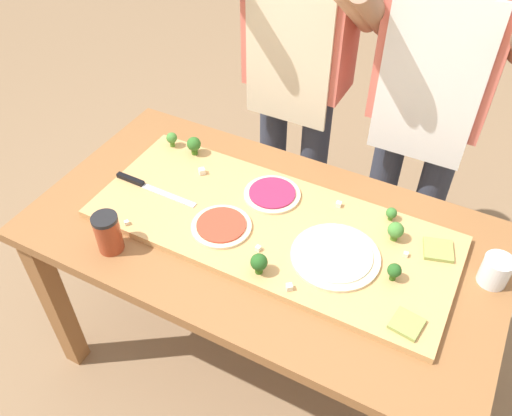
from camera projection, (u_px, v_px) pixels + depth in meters
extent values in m
plane|color=#896B4C|center=(262.00, 358.00, 2.23)|extent=(8.00, 8.00, 0.00)
cube|color=brown|center=(56.00, 303.00, 1.99)|extent=(0.07, 0.07, 0.74)
cube|color=brown|center=(163.00, 193.00, 2.44)|extent=(0.07, 0.07, 0.74)
cube|color=brown|center=(471.00, 309.00, 1.97)|extent=(0.07, 0.07, 0.74)
cube|color=brown|center=(264.00, 234.00, 1.71)|extent=(1.51, 0.82, 0.04)
cube|color=tan|center=(271.00, 226.00, 1.69)|extent=(1.16, 0.48, 0.02)
cube|color=#B7BABF|center=(169.00, 195.00, 1.78)|extent=(0.21, 0.03, 0.00)
cube|color=black|center=(131.00, 179.00, 1.83)|extent=(0.11, 0.02, 0.02)
cylinder|color=beige|center=(335.00, 256.00, 1.58)|extent=(0.27, 0.27, 0.01)
cylinder|color=silver|center=(336.00, 254.00, 1.57)|extent=(0.22, 0.22, 0.01)
cylinder|color=beige|center=(272.00, 195.00, 1.78)|extent=(0.19, 0.19, 0.01)
cylinder|color=#9E234C|center=(272.00, 193.00, 1.77)|extent=(0.16, 0.16, 0.01)
cylinder|color=beige|center=(221.00, 226.00, 1.67)|extent=(0.19, 0.19, 0.01)
cylinder|color=#BC3D28|center=(221.00, 225.00, 1.66)|extent=(0.16, 0.16, 0.01)
cube|color=#899E4C|center=(407.00, 324.00, 1.40)|extent=(0.09, 0.09, 0.01)
cube|color=#899E4C|center=(438.00, 250.00, 1.60)|extent=(0.11, 0.11, 0.01)
cylinder|color=#366618|center=(195.00, 151.00, 1.94)|extent=(0.02, 0.02, 0.03)
sphere|color=#2D6623|center=(194.00, 144.00, 1.92)|extent=(0.05, 0.05, 0.05)
cylinder|color=#487A23|center=(394.00, 236.00, 1.63)|extent=(0.02, 0.02, 0.02)
sphere|color=#427F33|center=(396.00, 230.00, 1.61)|extent=(0.05, 0.05, 0.05)
cylinder|color=#3F7220|center=(390.00, 217.00, 1.69)|extent=(0.02, 0.02, 0.02)
sphere|color=#38752D|center=(391.00, 213.00, 1.68)|extent=(0.04, 0.04, 0.04)
cylinder|color=#2C5915|center=(393.00, 276.00, 1.51)|extent=(0.02, 0.02, 0.02)
sphere|color=#23561E|center=(394.00, 270.00, 1.50)|extent=(0.04, 0.04, 0.04)
cylinder|color=#2C5915|center=(259.00, 269.00, 1.53)|extent=(0.02, 0.02, 0.03)
sphere|color=#23561E|center=(259.00, 262.00, 1.51)|extent=(0.05, 0.05, 0.05)
cylinder|color=#487A23|center=(172.00, 144.00, 1.97)|extent=(0.02, 0.02, 0.02)
sphere|color=#427F33|center=(172.00, 138.00, 1.96)|extent=(0.04, 0.04, 0.04)
cube|color=white|center=(202.00, 171.00, 1.86)|extent=(0.03, 0.03, 0.02)
cube|color=silver|center=(406.00, 254.00, 1.58)|extent=(0.02, 0.02, 0.01)
cube|color=silver|center=(127.00, 223.00, 1.68)|extent=(0.02, 0.02, 0.01)
cube|color=silver|center=(258.00, 248.00, 1.60)|extent=(0.02, 0.02, 0.01)
cube|color=white|center=(339.00, 204.00, 1.74)|extent=(0.02, 0.02, 0.02)
cube|color=silver|center=(289.00, 287.00, 1.49)|extent=(0.02, 0.02, 0.02)
cylinder|color=white|center=(495.00, 271.00, 1.51)|extent=(0.08, 0.08, 0.09)
cylinder|color=white|center=(493.00, 275.00, 1.53)|extent=(0.07, 0.07, 0.05)
cylinder|color=#99381E|center=(108.00, 234.00, 1.60)|extent=(0.08, 0.08, 0.12)
cylinder|color=black|center=(104.00, 219.00, 1.55)|extent=(0.08, 0.08, 0.01)
cylinder|color=#333847|center=(273.00, 164.00, 2.47)|extent=(0.12, 0.12, 0.90)
cylinder|color=#333847|center=(312.00, 176.00, 2.40)|extent=(0.12, 0.12, 0.90)
cube|color=#DB6B5B|center=(301.00, 16.00, 1.93)|extent=(0.40, 0.20, 0.55)
cube|color=beige|center=(288.00, 50.00, 1.92)|extent=(0.34, 0.01, 0.60)
cylinder|color=tan|center=(356.00, 5.00, 1.71)|extent=(0.08, 0.39, 0.31)
cylinder|color=#333847|center=(379.00, 198.00, 2.29)|extent=(0.12, 0.12, 0.90)
cylinder|color=#333847|center=(425.00, 213.00, 2.22)|extent=(0.12, 0.12, 0.90)
cube|color=#DB6B5B|center=(443.00, 47.00, 1.76)|extent=(0.40, 0.20, 0.55)
cube|color=white|center=(430.00, 84.00, 1.75)|extent=(0.34, 0.01, 0.60)
cylinder|color=#997056|center=(373.00, 9.00, 1.69)|extent=(0.08, 0.39, 0.31)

